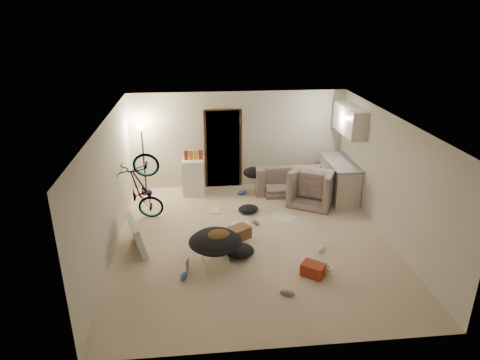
{
  "coord_description": "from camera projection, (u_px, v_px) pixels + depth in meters",
  "views": [
    {
      "loc": [
        -1.05,
        -7.58,
        4.42
      ],
      "look_at": [
        -0.2,
        0.6,
        1.1
      ],
      "focal_mm": 32.0,
      "sensor_mm": 36.0,
      "label": 1
    }
  ],
  "objects": [
    {
      "name": "hoodie",
      "position": [
        218.0,
        237.0,
        7.67
      ],
      "size": [
        0.61,
        0.58,
        0.22
      ],
      "primitive_type": "ellipsoid",
      "rotation": [
        0.0,
        0.0,
        0.5
      ],
      "color": "#50351B",
      "rests_on": "saucer_chair"
    },
    {
      "name": "snack_box_3",
      "position": [
        201.0,
        156.0,
        10.63
      ],
      "size": [
        0.1,
        0.07,
        0.3
      ],
      "primitive_type": "cube",
      "rotation": [
        0.0,
        0.0,
        0.03
      ],
      "color": "maroon",
      "rests_on": "mini_fridge"
    },
    {
      "name": "book_asset",
      "position": [
        186.0,
        272.0,
        7.68
      ],
      "size": [
        0.27,
        0.23,
        0.02
      ],
      "primitive_type": "imported",
      "rotation": [
        0.0,
        0.0,
        1.27
      ],
      "color": "maroon",
      "rests_on": "floor"
    },
    {
      "name": "wall_back",
      "position": [
        238.0,
        140.0,
        11.06
      ],
      "size": [
        5.5,
        0.02,
        2.5
      ],
      "primitive_type": "cube",
      "color": "beige",
      "rests_on": "floor"
    },
    {
      "name": "snack_box_1",
      "position": [
        191.0,
        156.0,
        10.61
      ],
      "size": [
        0.11,
        0.08,
        0.3
      ],
      "primitive_type": "cube",
      "rotation": [
        0.0,
        0.0,
        0.08
      ],
      "color": "orange",
      "rests_on": "mini_fridge"
    },
    {
      "name": "bicycle",
      "position": [
        143.0,
        202.0,
        9.43
      ],
      "size": [
        1.66,
        0.75,
        0.95
      ],
      "primitive_type": "imported",
      "rotation": [
        0.0,
        -0.17,
        1.55
      ],
      "color": "black",
      "rests_on": "floor"
    },
    {
      "name": "sofa_drape",
      "position": [
        254.0,
        172.0,
        10.84
      ],
      "size": [
        0.56,
        0.47,
        0.28
      ],
      "primitive_type": "ellipsoid",
      "rotation": [
        0.0,
        0.0,
        -0.01
      ],
      "color": "black",
      "rests_on": "sofa"
    },
    {
      "name": "kitchen_counter",
      "position": [
        339.0,
        180.0,
        10.66
      ],
      "size": [
        0.6,
        1.5,
        0.88
      ],
      "primitive_type": "cube",
      "color": "beige",
      "rests_on": "floor"
    },
    {
      "name": "drink_case_a",
      "position": [
        239.0,
        233.0,
        8.78
      ],
      "size": [
        0.54,
        0.5,
        0.25
      ],
      "primitive_type": "cube",
      "rotation": [
        0.0,
        0.0,
        0.58
      ],
      "color": "brown",
      "rests_on": "floor"
    },
    {
      "name": "newspaper",
      "position": [
        283.0,
        217.0,
        9.73
      ],
      "size": [
        0.73,
        0.74,
        0.01
      ],
      "primitive_type": "cube",
      "rotation": [
        0.0,
        0.0,
        0.73
      ],
      "color": "silver",
      "rests_on": "floor"
    },
    {
      "name": "saucer_chair",
      "position": [
        215.0,
        246.0,
        7.76
      ],
      "size": [
        0.96,
        0.96,
        0.68
      ],
      "color": "silver",
      "rests_on": "floor"
    },
    {
      "name": "mini_fridge",
      "position": [
        194.0,
        176.0,
        10.82
      ],
      "size": [
        0.57,
        0.57,
        0.91
      ],
      "primitive_type": "cube",
      "rotation": [
        0.0,
        0.0,
        -0.07
      ],
      "color": "white",
      "rests_on": "floor"
    },
    {
      "name": "floor_lamp",
      "position": [
        142.0,
        144.0,
        10.47
      ],
      "size": [
        0.28,
        0.28,
        1.81
      ],
      "color": "black",
      "rests_on": "floor"
    },
    {
      "name": "drink_case_b",
      "position": [
        313.0,
        270.0,
        7.57
      ],
      "size": [
        0.48,
        0.47,
        0.23
      ],
      "primitive_type": "cube",
      "rotation": [
        0.0,
        0.0,
        -0.65
      ],
      "color": "maroon",
      "rests_on": "floor"
    },
    {
      "name": "snack_box_2",
      "position": [
        196.0,
        156.0,
        10.62
      ],
      "size": [
        0.1,
        0.08,
        0.3
      ],
      "primitive_type": "cube",
      "rotation": [
        0.0,
        0.0,
        -0.07
      ],
      "color": "gold",
      "rests_on": "mini_fridge"
    },
    {
      "name": "ceiling",
      "position": [
        254.0,
        120.0,
        7.81
      ],
      "size": [
        5.5,
        6.0,
        0.02
      ],
      "primitive_type": "cube",
      "color": "white",
      "rests_on": "wall_back"
    },
    {
      "name": "clothes_lump_c",
      "position": [
        241.0,
        224.0,
        9.25
      ],
      "size": [
        0.56,
        0.54,
        0.13
      ],
      "primitive_type": "ellipsoid",
      "rotation": [
        0.0,
        0.0,
        -0.53
      ],
      "color": "silver",
      "rests_on": "floor"
    },
    {
      "name": "doorway",
      "position": [
        223.0,
        149.0,
        11.07
      ],
      "size": [
        0.85,
        0.1,
        2.04
      ],
      "primitive_type": "cube",
      "color": "black",
      "rests_on": "floor"
    },
    {
      "name": "clothes_lump_a",
      "position": [
        238.0,
        250.0,
        8.2
      ],
      "size": [
        0.74,
        0.68,
        0.2
      ],
      "primitive_type": "ellipsoid",
      "rotation": [
        0.0,
        0.0,
        -0.27
      ],
      "color": "black",
      "rests_on": "floor"
    },
    {
      "name": "wall_left",
      "position": [
        108.0,
        190.0,
        8.02
      ],
      "size": [
        0.02,
        6.0,
        2.5
      ],
      "primitive_type": "cube",
      "color": "beige",
      "rests_on": "floor"
    },
    {
      "name": "book_blue",
      "position": [
        235.0,
        232.0,
        9.02
      ],
      "size": [
        0.32,
        0.35,
        0.03
      ],
      "primitive_type": "cube",
      "rotation": [
        0.0,
        0.0,
        0.48
      ],
      "color": "#3058AF",
      "rests_on": "floor"
    },
    {
      "name": "shoe_4",
      "position": [
        321.0,
        248.0,
        8.36
      ],
      "size": [
        0.24,
        0.29,
        0.1
      ],
      "primitive_type": "ellipsoid",
      "rotation": [
        0.0,
        0.0,
        1.03
      ],
      "color": "white",
      "rests_on": "floor"
    },
    {
      "name": "kitchen_uppers",
      "position": [
        350.0,
        120.0,
        10.11
      ],
      "size": [
        0.38,
        1.4,
        0.65
      ],
      "primitive_type": "cube",
      "color": "beige",
      "rests_on": "wall_right"
    },
    {
      "name": "wall_right",
      "position": [
        390.0,
        179.0,
        8.54
      ],
      "size": [
        0.02,
        6.0,
        2.5
      ],
      "primitive_type": "cube",
      "color": "beige",
      "rests_on": "floor"
    },
    {
      "name": "shoe_2",
      "position": [
        184.0,
        276.0,
        7.5
      ],
      "size": [
        0.17,
        0.27,
        0.09
      ],
      "primitive_type": "ellipsoid",
      "rotation": [
        0.0,
        0.0,
        1.3
      ],
      "color": "#3058AF",
      "rests_on": "floor"
    },
    {
      "name": "snack_box_0",
      "position": [
        186.0,
        156.0,
        10.6
      ],
      "size": [
        0.1,
        0.08,
        0.3
      ],
      "primitive_type": "cube",
      "rotation": [
        0.0,
        0.0,
        0.07
      ],
      "color": "maroon",
      "rests_on": "mini_fridge"
    },
    {
      "name": "counter_top",
      "position": [
        341.0,
        162.0,
        10.49
      ],
      "size": [
        0.64,
        1.54,
        0.04
      ],
      "primitive_type": "cube",
      "color": "gray",
      "rests_on": "kitchen_counter"
    },
    {
      "name": "shoe_3",
      "position": [
        287.0,
        293.0,
        7.06
      ],
      "size": [
        0.27,
        0.19,
        0.09
      ],
      "primitive_type": "ellipsoid",
      "rotation": [
        0.0,
        0.0,
        -0.38
      ],
      "color": "slate",
      "rests_on": "floor"
    },
    {
      "name": "floor",
      "position": [
        253.0,
        241.0,
        8.75
      ],
      "size": [
        5.5,
        6.0,
        0.02
      ],
      "primitive_type": "cube",
      "color": "beige",
      "rests_on": "ground"
    },
    {
      "name": "door_trim",
      "position": [
        223.0,
        149.0,
        11.04
      ],
      "size": [
        0.97,
        0.04,
        2.1
      ],
      "primitive_type": "cube",
      "color": "#301E11",
      "rests_on": "floor"
    },
    {
      "name": "armchair",
      "position": [
        314.0,
        189.0,
        10.4
      ],
      "size": [
        1.33,
        1.28,
        0.66
      ],
      "primitive_type": "imported",
      "rotation": [
        0.0,
        0.0,
        2.63
      ],
      "color": "#373D36",
      "rests_on": "floor"
    },
    {
      "name": "clothes_lump_b",
      "position": [
        248.0,
        209.0,
        9.95
      ],
      "size": [
        0.61,
        0.58,
        0.14
      ],
      "primitive_type": "ellipsoid",
      "rotation": [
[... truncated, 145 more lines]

